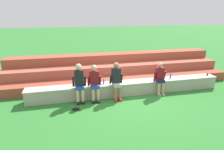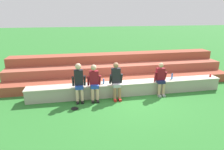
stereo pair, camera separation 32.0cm
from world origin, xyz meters
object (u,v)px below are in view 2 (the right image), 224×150
(person_left_of_center, at_px, (94,82))
(person_right_of_center, at_px, (161,78))
(person_center, at_px, (116,80))
(frisbee, at_px, (75,109))
(plastic_cup_right_end, at_px, (210,75))
(water_bottle_mid_right, at_px, (104,81))
(person_far_left, at_px, (79,81))
(water_bottle_mid_left, at_px, (172,76))

(person_left_of_center, bearing_deg, person_right_of_center, 0.07)
(person_left_of_center, distance_m, person_center, 0.85)
(frisbee, bearing_deg, person_left_of_center, 38.77)
(person_center, bearing_deg, plastic_cup_right_end, 4.38)
(person_right_of_center, relative_size, frisbee, 5.14)
(person_right_of_center, bearing_deg, water_bottle_mid_right, 172.66)
(water_bottle_mid_right, height_order, plastic_cup_right_end, water_bottle_mid_right)
(water_bottle_mid_right, bearing_deg, frisbee, -141.99)
(person_left_of_center, relative_size, person_center, 0.97)
(person_left_of_center, xyz_separation_m, water_bottle_mid_right, (0.40, 0.30, -0.12))
(person_center, xyz_separation_m, person_right_of_center, (1.84, 0.02, -0.05))
(person_far_left, xyz_separation_m, person_right_of_center, (3.27, -0.01, -0.08))
(person_center, bearing_deg, frisbee, -159.48)
(person_right_of_center, relative_size, water_bottle_mid_right, 6.38)
(water_bottle_mid_right, bearing_deg, water_bottle_mid_left, 0.47)
(person_right_of_center, bearing_deg, person_center, -179.42)
(person_center, bearing_deg, water_bottle_mid_left, 7.68)
(water_bottle_mid_right, bearing_deg, plastic_cup_right_end, 0.24)
(person_right_of_center, xyz_separation_m, water_bottle_mid_left, (0.66, 0.32, -0.07))
(person_left_of_center, xyz_separation_m, water_bottle_mid_left, (3.36, 0.32, -0.10))
(frisbee, bearing_deg, water_bottle_mid_left, 12.90)
(person_center, distance_m, person_right_of_center, 1.84)
(plastic_cup_right_end, xyz_separation_m, frisbee, (-5.98, -0.94, -0.58))
(person_far_left, xyz_separation_m, frisbee, (-0.20, -0.63, -0.79))
(frisbee, bearing_deg, plastic_cup_right_end, 8.96)
(person_far_left, xyz_separation_m, person_left_of_center, (0.57, -0.01, -0.05))
(water_bottle_mid_left, xyz_separation_m, frisbee, (-4.13, -0.95, -0.64))
(person_far_left, bearing_deg, water_bottle_mid_left, 4.56)
(water_bottle_mid_right, bearing_deg, person_right_of_center, -7.34)
(person_center, xyz_separation_m, water_bottle_mid_right, (-0.45, 0.31, -0.14))
(water_bottle_mid_left, distance_m, water_bottle_mid_right, 2.95)
(person_left_of_center, distance_m, person_right_of_center, 2.69)
(frisbee, bearing_deg, person_right_of_center, 10.25)
(water_bottle_mid_left, bearing_deg, person_center, -172.32)
(person_far_left, bearing_deg, plastic_cup_right_end, 3.07)
(person_center, distance_m, plastic_cup_right_end, 4.37)
(water_bottle_mid_left, bearing_deg, water_bottle_mid_right, -179.53)
(person_far_left, relative_size, person_center, 1.02)
(person_far_left, distance_m, person_center, 1.42)
(water_bottle_mid_left, height_order, water_bottle_mid_right, water_bottle_mid_left)
(water_bottle_mid_right, xyz_separation_m, plastic_cup_right_end, (4.80, 0.02, -0.04))
(person_right_of_center, distance_m, water_bottle_mid_left, 0.74)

